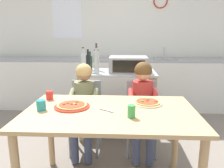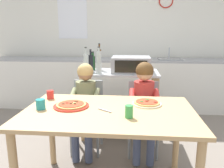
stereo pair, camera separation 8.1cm
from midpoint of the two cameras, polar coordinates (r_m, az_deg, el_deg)
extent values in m
plane|color=slate|center=(3.12, -0.04, -13.09)|extent=(10.72, 10.72, 0.00)
cube|color=white|center=(4.46, 1.06, 12.69)|extent=(5.36, 0.12, 2.70)
cube|color=white|center=(4.54, -11.77, 16.22)|extent=(0.56, 0.01, 0.80)
torus|color=red|center=(4.47, 11.62, 19.82)|extent=(0.26, 0.02, 0.26)
cube|color=silver|center=(4.16, 0.83, -0.04)|extent=(4.82, 0.60, 0.87)
cube|color=#9E9EA3|center=(4.08, 0.85, 6.13)|extent=(4.82, 0.60, 0.03)
cube|color=gray|center=(4.14, 12.68, 6.09)|extent=(0.40, 0.33, 0.02)
cylinder|color=#B7BABF|center=(4.25, 12.48, 7.65)|extent=(0.02, 0.02, 0.20)
cube|color=#B7BABF|center=(2.94, 0.58, 2.93)|extent=(0.99, 0.56, 0.02)
cube|color=tan|center=(3.09, 0.56, -7.24)|extent=(0.91, 0.51, 0.02)
cube|color=tan|center=(2.88, -8.76, -6.43)|extent=(0.05, 0.05, 0.85)
cube|color=tan|center=(2.84, 9.61, -6.72)|extent=(0.05, 0.05, 0.85)
cube|color=tan|center=(3.32, -7.13, -3.72)|extent=(0.05, 0.05, 0.85)
cube|color=tan|center=(3.29, 8.67, -3.93)|extent=(0.05, 0.05, 0.85)
cube|color=#999BA0|center=(2.92, 3.33, 4.99)|extent=(0.48, 0.38, 0.19)
cube|color=black|center=(2.72, 3.36, 4.42)|extent=(0.39, 0.01, 0.15)
cylinder|color=black|center=(2.74, 6.90, 3.15)|extent=(0.02, 0.01, 0.02)
cylinder|color=#4C2D14|center=(3.05, -4.69, 6.09)|extent=(0.05, 0.05, 0.28)
cylinder|color=#4C2D14|center=(3.03, -4.75, 9.33)|extent=(0.02, 0.02, 0.07)
cylinder|color=black|center=(3.03, -4.77, 10.10)|extent=(0.03, 0.03, 0.01)
cylinder|color=#ADB7B2|center=(2.78, -4.76, 5.42)|extent=(0.06, 0.06, 0.28)
cylinder|color=#ADB7B2|center=(2.76, -4.82, 8.70)|extent=(0.03, 0.03, 0.04)
cylinder|color=black|center=(2.76, -4.83, 9.26)|extent=(0.03, 0.03, 0.01)
cylinder|color=black|center=(2.93, -6.85, 5.16)|extent=(0.06, 0.06, 0.22)
cylinder|color=black|center=(2.91, -6.92, 7.85)|extent=(0.02, 0.02, 0.06)
cylinder|color=black|center=(2.91, -6.94, 8.56)|extent=(0.03, 0.03, 0.01)
cylinder|color=#1E4723|center=(3.09, -6.36, 5.27)|extent=(0.06, 0.06, 0.18)
cylinder|color=#1E4723|center=(3.07, -6.41, 7.43)|extent=(0.03, 0.03, 0.05)
cylinder|color=black|center=(3.07, -6.43, 8.01)|extent=(0.03, 0.03, 0.01)
cylinder|color=#ADB7B2|center=(2.86, -8.01, 5.08)|extent=(0.07, 0.07, 0.23)
cylinder|color=#ADB7B2|center=(2.84, -8.11, 8.17)|extent=(0.03, 0.03, 0.08)
cylinder|color=black|center=(2.84, -8.14, 9.08)|extent=(0.03, 0.03, 0.01)
cube|color=tan|center=(1.85, -1.72, -7.07)|extent=(1.39, 0.88, 0.03)
cylinder|color=tan|center=(2.47, -16.14, -11.76)|extent=(0.06, 0.06, 0.72)
cylinder|color=tan|center=(2.39, 14.85, -12.48)|extent=(0.06, 0.06, 0.72)
cube|color=gray|center=(2.63, -7.70, -7.95)|extent=(0.36, 0.36, 0.04)
cube|color=gray|center=(2.72, -7.21, -3.00)|extent=(0.34, 0.03, 0.38)
cylinder|color=gray|center=(2.56, -4.76, -13.87)|extent=(0.03, 0.03, 0.42)
cylinder|color=gray|center=(2.61, -11.49, -13.50)|extent=(0.03, 0.03, 0.42)
cylinder|color=gray|center=(2.82, -3.95, -11.14)|extent=(0.03, 0.03, 0.42)
cylinder|color=gray|center=(2.87, -10.01, -10.87)|extent=(0.03, 0.03, 0.42)
cube|color=gray|center=(2.59, 6.63, -8.24)|extent=(0.36, 0.36, 0.04)
cube|color=gray|center=(2.68, 6.52, -3.20)|extent=(0.34, 0.03, 0.38)
cylinder|color=gray|center=(2.56, 10.18, -14.05)|extent=(0.03, 0.03, 0.42)
cylinder|color=gray|center=(2.54, 3.23, -14.09)|extent=(0.03, 0.03, 0.42)
cylinder|color=gray|center=(2.82, 9.41, -11.30)|extent=(0.03, 0.03, 0.42)
cylinder|color=gray|center=(2.81, 3.20, -11.30)|extent=(0.03, 0.03, 0.42)
cube|color=#424C6B|center=(2.47, -6.71, -8.29)|extent=(0.10, 0.30, 0.10)
cylinder|color=#424C6B|center=(2.45, -7.07, -14.63)|extent=(0.08, 0.08, 0.44)
cube|color=#424C6B|center=(2.50, -9.91, -8.17)|extent=(0.10, 0.30, 0.10)
cylinder|color=#424C6B|center=(2.48, -10.36, -14.43)|extent=(0.08, 0.08, 0.44)
cylinder|color=#7A7F56|center=(2.43, -5.29, -3.25)|extent=(0.06, 0.26, 0.15)
cylinder|color=#7A7F56|center=(2.48, -11.26, -3.12)|extent=(0.06, 0.26, 0.15)
cylinder|color=#7A7F56|center=(2.56, -7.85, -3.34)|extent=(0.22, 0.22, 0.36)
sphere|color=#A37556|center=(2.49, -8.04, 2.75)|extent=(0.17, 0.17, 0.17)
sphere|color=tan|center=(2.49, -8.05, 3.09)|extent=(0.18, 0.18, 0.18)
cube|color=#424C6B|center=(2.45, 8.52, -8.55)|extent=(0.10, 0.30, 0.10)
cylinder|color=#424C6B|center=(2.43, 8.62, -14.94)|extent=(0.08, 0.08, 0.44)
cube|color=#424C6B|center=(2.44, 5.20, -8.54)|extent=(0.10, 0.30, 0.10)
cylinder|color=#424C6B|center=(2.42, 5.21, -14.97)|extent=(0.08, 0.08, 0.44)
cylinder|color=#BC332D|center=(2.42, 10.02, -3.29)|extent=(0.06, 0.26, 0.15)
cylinder|color=#BC332D|center=(2.40, 3.85, -3.24)|extent=(0.06, 0.26, 0.15)
cylinder|color=#BC332D|center=(2.52, 6.76, -3.44)|extent=(0.22, 0.22, 0.37)
sphere|color=tan|center=(2.45, 6.94, 3.00)|extent=(0.18, 0.18, 0.18)
sphere|color=brown|center=(2.45, 6.95, 3.38)|extent=(0.19, 0.19, 0.19)
cylinder|color=red|center=(1.96, -11.23, -5.59)|extent=(0.30, 0.30, 0.01)
cylinder|color=tan|center=(1.95, -11.25, -5.26)|extent=(0.25, 0.25, 0.01)
cylinder|color=#B23D23|center=(1.95, -11.26, -5.03)|extent=(0.22, 0.22, 0.00)
cylinder|color=#DBC666|center=(1.94, -10.49, -4.97)|extent=(0.04, 0.04, 0.01)
cylinder|color=#563319|center=(1.99, -10.05, -4.46)|extent=(0.03, 0.03, 0.01)
cylinder|color=maroon|center=(1.97, -12.26, -4.77)|extent=(0.02, 0.02, 0.01)
cylinder|color=#563319|center=(1.95, -13.21, -4.99)|extent=(0.02, 0.02, 0.01)
cylinder|color=#563319|center=(1.95, -11.25, -4.92)|extent=(0.03, 0.03, 0.01)
cylinder|color=maroon|center=(1.93, -10.37, -5.03)|extent=(0.02, 0.02, 0.01)
cylinder|color=beige|center=(2.02, 7.74, -4.86)|extent=(0.26, 0.26, 0.01)
cylinder|color=tan|center=(2.02, 7.75, -4.53)|extent=(0.23, 0.23, 0.01)
cylinder|color=#B23D23|center=(2.01, 7.76, -4.31)|extent=(0.19, 0.19, 0.00)
cylinder|color=maroon|center=(2.01, 7.75, -4.20)|extent=(0.03, 0.03, 0.01)
cylinder|color=maroon|center=(2.01, 9.89, -4.35)|extent=(0.03, 0.03, 0.01)
cylinder|color=#386628|center=(1.99, 6.51, -4.35)|extent=(0.03, 0.03, 0.01)
cylinder|color=#386628|center=(2.05, 7.84, -3.85)|extent=(0.03, 0.03, 0.01)
cylinder|color=teal|center=(1.94, -18.59, -5.09)|extent=(0.08, 0.08, 0.08)
cylinder|color=red|center=(2.21, -16.49, -2.75)|extent=(0.07, 0.07, 0.08)
cylinder|color=green|center=(1.69, 3.55, -6.89)|extent=(0.06, 0.06, 0.10)
cylinder|color=#B7BABF|center=(1.83, -2.70, -6.66)|extent=(0.12, 0.09, 0.01)
camera|label=1|loc=(0.04, -91.10, -0.25)|focal=36.24mm
camera|label=2|loc=(0.04, 88.90, 0.25)|focal=36.24mm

